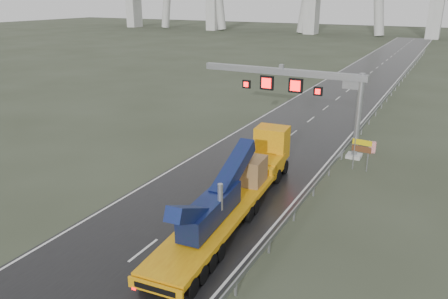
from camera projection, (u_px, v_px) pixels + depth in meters
The scene contains 7 objects.
ground at pixel (165, 234), 25.31m from camera, with size 400.00×400.00×0.00m, color #313726.
road at pixel (338, 98), 58.62m from camera, with size 11.00×200.00×0.02m, color black.
guardrail at pixel (371, 116), 47.37m from camera, with size 0.20×140.00×1.40m, color gray, non-canonical shape.
sign_gantry at pixel (304, 87), 37.50m from camera, with size 14.90×1.20×7.42m.
heavy_haul_truck at pixel (242, 182), 28.29m from camera, with size 4.20×18.48×4.30m.
exit_sign_pair at pixel (362, 149), 33.94m from camera, with size 1.51×0.19×2.58m.
striped_barrier at pixel (372, 147), 38.27m from camera, with size 0.59×0.32×1.00m, color red.
Camera 1 is at (13.47, -18.03, 13.05)m, focal length 35.00 mm.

